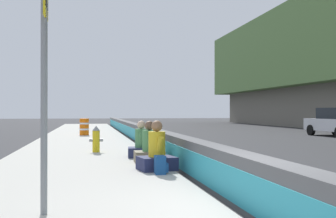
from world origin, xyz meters
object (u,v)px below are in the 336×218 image
Objects in this scene: seated_person_rear at (141,146)px; backpack at (161,165)px; seated_person_middle at (149,149)px; construction_barrel at (84,127)px; fire_hydrant at (96,139)px; route_sign_post at (44,59)px; seated_person_foreground at (157,154)px.

seated_person_rear is 2.72× the size of backpack.
construction_barrel is at bearing 7.96° from seated_person_middle.
seated_person_middle reaches higher than fire_hydrant.
route_sign_post is 3.25× the size of seated_person_middle.
seated_person_rear is (-1.82, -1.29, -0.11)m from fire_hydrant.
construction_barrel is at bearing -1.05° from route_sign_post.
construction_barrel is (15.27, 1.79, 0.28)m from backpack.
fire_hydrant reaches higher than backpack.
route_sign_post reaches higher than construction_barrel.
seated_person_middle is (1.46, -0.04, -0.01)m from seated_person_foreground.
seated_person_foreground is at bearing 178.56° from seated_person_middle.
fire_hydrant is 0.93× the size of construction_barrel.
backpack is at bearing 178.15° from seated_person_foreground.
seated_person_foreground is at bearing -172.97° from construction_barrel.
construction_barrel is (11.90, 1.78, 0.14)m from seated_person_rear.
route_sign_post is 18.56m from construction_barrel.
fire_hydrant is 0.79× the size of seated_person_middle.
backpack is 0.42× the size of construction_barrel.
route_sign_post is at bearing 157.66° from seated_person_middle.
seated_person_rear is 12.03m from construction_barrel.
fire_hydrant is at bearing 14.04° from backpack.
fire_hydrant is 3.38m from seated_person_middle.
seated_person_foreground is 1.46m from seated_person_middle.
seated_person_middle reaches higher than construction_barrel.
backpack is 15.38m from construction_barrel.
fire_hydrant is 0.76× the size of seated_person_foreground.
seated_person_middle is 2.10m from backpack.
seated_person_foreground reaches higher than construction_barrel.
construction_barrel is at bearing 8.52° from seated_person_rear.
seated_person_rear is (6.59, -2.12, -1.73)m from route_sign_post.
construction_barrel is at bearing 7.03° from seated_person_foreground.
construction_barrel is (13.18, 1.84, 0.13)m from seated_person_middle.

